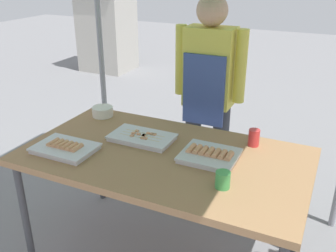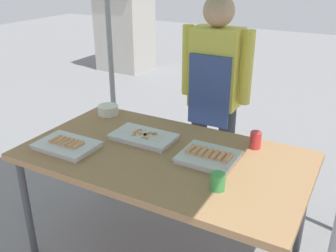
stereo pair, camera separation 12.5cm
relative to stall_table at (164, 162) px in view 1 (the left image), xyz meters
name	(u,v)px [view 1 (the left image)]	position (x,y,z in m)	size (l,w,h in m)	color
stall_table	(164,162)	(0.00, 0.00, 0.00)	(1.60, 0.90, 0.75)	#9E724C
tray_grilled_sausages	(210,155)	(0.25, 0.05, 0.07)	(0.31, 0.27, 0.05)	silver
tray_meat_skewers	(142,137)	(-0.20, 0.10, 0.07)	(0.38, 0.23, 0.04)	silver
tray_pork_links	(65,148)	(-0.53, -0.21, 0.07)	(0.35, 0.24, 0.05)	silver
condiment_bowl	(103,112)	(-0.63, 0.33, 0.09)	(0.14, 0.14, 0.07)	silver
drink_cup_near_edge	(254,138)	(0.43, 0.31, 0.10)	(0.07, 0.07, 0.10)	red
drink_cup_by_wok	(223,180)	(0.40, -0.19, 0.09)	(0.07, 0.07, 0.08)	#3F994C
vendor_woman	(209,87)	(-0.01, 0.76, 0.22)	(0.52, 0.23, 1.56)	#333842
neighbor_stall_left	(106,15)	(-2.87, 3.74, 0.22)	(0.79, 0.74, 1.82)	#B7B2A8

